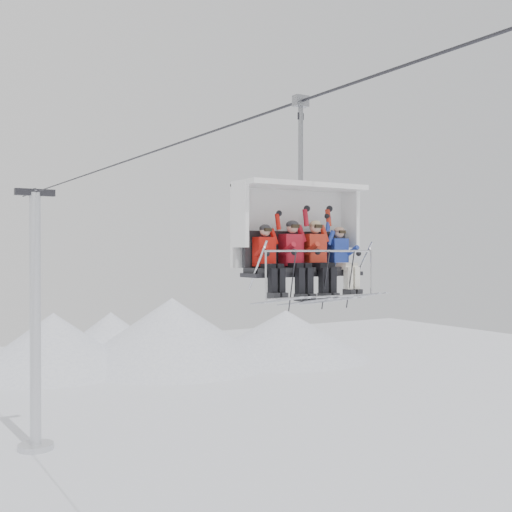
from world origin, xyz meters
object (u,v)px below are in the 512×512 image
lift_tower_right (35,338)px  skier_center_right (318,256)px  skier_far_left (268,258)px  skier_far_right (342,258)px  skier_center_left (295,256)px  chairlift_carrier (297,230)px

lift_tower_right → skier_center_right: lift_tower_right is taller
skier_far_left → skier_far_right: 1.79m
skier_center_right → skier_center_left: bearing=-179.9°
skier_center_left → skier_center_right: 0.56m
lift_tower_right → skier_far_left: bearing=-92.1°
lift_tower_right → skier_center_left: size_ratio=7.99×
skier_far_left → skier_center_right: bearing=0.6°
skier_center_left → skier_far_right: 1.17m
skier_center_right → skier_far_right: (0.61, -0.02, -0.05)m
chairlift_carrier → skier_center_right: (0.29, -0.31, -0.52)m
skier_center_right → skier_far_right: bearing=-1.5°
skier_center_right → skier_far_right: skier_center_right is taller
skier_far_left → skier_center_left: (0.63, 0.01, 0.04)m
chairlift_carrier → skier_center_right: 0.68m
lift_tower_right → skier_far_left: 24.32m
skier_center_right → skier_far_right: 0.61m
lift_tower_right → skier_center_right: size_ratio=7.99×
chairlift_carrier → skier_center_left: 0.67m
skier_center_left → skier_far_right: size_ratio=1.00×
lift_tower_right → skier_center_left: (-0.27, -23.89, 4.44)m
skier_far_left → skier_far_right: (1.79, -0.00, -0.01)m
chairlift_carrier → skier_center_right: bearing=-47.1°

